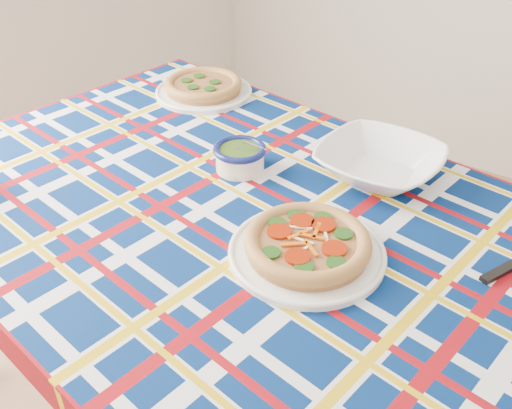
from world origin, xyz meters
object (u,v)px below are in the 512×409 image
Objects in this scene: dining_table at (247,244)px; pesto_bowl at (240,155)px; serving_bowl at (379,163)px; main_focaccia_plate at (307,243)px.

pesto_bowl is (-0.13, 0.15, 0.12)m from dining_table.
serving_bowl is at bearing 70.87° from dining_table.
main_focaccia_plate reaches higher than dining_table.
dining_table is 13.59× the size of pesto_bowl.
serving_bowl reaches higher than main_focaccia_plate.
dining_table is 5.50× the size of main_focaccia_plate.
serving_bowl is (0.16, 0.32, 0.12)m from dining_table.
main_focaccia_plate is at bearing -5.10° from dining_table.
dining_table is 0.21m from main_focaccia_plate.
pesto_bowl is 0.34m from serving_bowl.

